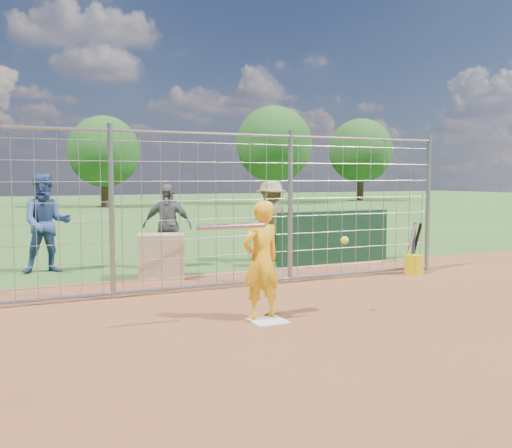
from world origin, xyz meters
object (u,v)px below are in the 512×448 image
equipment_bin (161,256)px  bystander_c (271,221)px  bystander_a (46,223)px  bystander_b (167,226)px  batter (261,260)px  bucket_with_bats (414,262)px

equipment_bin → bystander_c: bearing=36.4°
bystander_a → equipment_bin: size_ratio=2.35×
bystander_a → bystander_b: size_ratio=1.12×
bystander_a → bystander_c: bystander_a is taller
bystander_c → bystander_b: bearing=-30.0°
bystander_c → batter: bearing=33.4°
batter → bystander_a: bystander_a is taller
bystander_b → bucket_with_bats: bearing=-5.6°
batter → equipment_bin: size_ratio=1.90×
batter → bystander_c: size_ratio=0.88×
bystander_a → bystander_b: 2.27m
batter → bystander_b: size_ratio=0.90×
bystander_b → equipment_bin: (-0.44, -1.13, -0.44)m
bystander_c → bucket_with_bats: size_ratio=1.78×
bystander_c → bucket_with_bats: bearing=92.9°
batter → bystander_c: (2.35, 4.45, 0.11)m
bystander_b → bystander_c: (2.29, -0.05, 0.03)m
batter → bystander_b: bystander_b is taller
bystander_b → equipment_bin: bystander_b is taller
batter → bystander_c: 5.03m
batter → equipment_bin: 3.41m
batter → bystander_a: bearing=-77.5°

